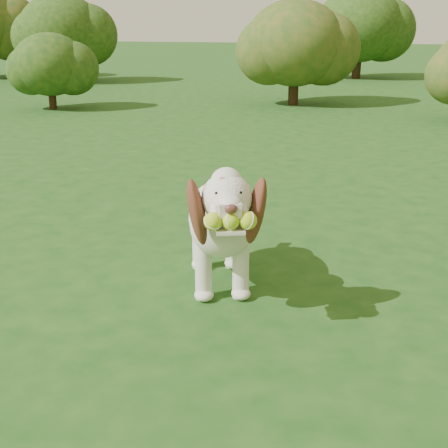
# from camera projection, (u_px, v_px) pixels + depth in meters

# --- Properties ---
(ground) EXTENTS (80.00, 80.00, 0.00)m
(ground) POSITION_uv_depth(u_px,v_px,m) (242.00, 264.00, 4.05)
(ground) COLOR #184313
(ground) RESTS_ON ground
(dog) EXTENTS (0.70, 1.24, 0.83)m
(dog) POSITION_uv_depth(u_px,v_px,m) (220.00, 218.00, 3.56)
(dog) COLOR silver
(dog) RESTS_ON ground
(shrub_a) EXTENTS (1.27, 1.27, 1.31)m
(shrub_a) POSITION_uv_depth(u_px,v_px,m) (50.00, 65.00, 10.81)
(shrub_a) COLOR #382314
(shrub_a) RESTS_ON ground
(shrub_e) EXTENTS (2.06, 2.06, 2.14)m
(shrub_e) POSITION_uv_depth(u_px,v_px,m) (61.00, 30.00, 15.37)
(shrub_e) COLOR #382314
(shrub_e) RESTS_ON ground
(shrub_i) EXTENTS (2.27, 2.27, 2.35)m
(shrub_i) POSITION_uv_depth(u_px,v_px,m) (359.00, 25.00, 16.37)
(shrub_i) COLOR #382314
(shrub_i) RESTS_ON ground
(shrub_b) EXTENTS (1.82, 1.82, 1.88)m
(shrub_b) POSITION_uv_depth(u_px,v_px,m) (295.00, 43.00, 11.29)
(shrub_b) COLOR #382314
(shrub_b) RESTS_ON ground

